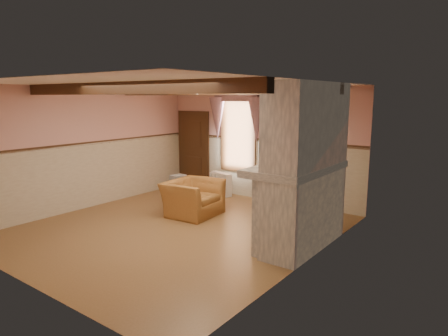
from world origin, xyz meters
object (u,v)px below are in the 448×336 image
Objects in this scene: radiator at (221,184)px; mantel_clock at (316,154)px; bowl at (300,161)px; oil_lamp at (308,154)px; armchair at (193,198)px; side_table at (178,195)px.

radiator is 2.92× the size of mantel_clock.
oil_lamp is at bearing 90.00° from bowl.
oil_lamp is at bearing -11.16° from radiator.
mantel_clock is (0.00, 0.68, 0.06)m from bowl.
bowl is 0.35m from oil_lamp.
bowl reaches higher than armchair.
armchair is 2.87m from oil_lamp.
radiator is 3.66m from mantel_clock.
side_table is 1.58× the size of bowl.
mantel_clock is at bearing 3.17° from side_table.
side_table is at bearing -176.83° from mantel_clock.
bowl is at bearing -8.35° from side_table.
side_table is at bearing 177.28° from oil_lamp.
oil_lamp reaches higher than armchair.
armchair is 4.16× the size of oil_lamp.
radiator is 2.02× the size of bowl.
oil_lamp is (2.61, 0.17, 1.18)m from armchair.
mantel_clock is 0.86× the size of oil_lamp.
radiator reaches higher than side_table.
armchair is 2.90m from mantel_clock.
oil_lamp reaches higher than radiator.
side_table is 3.61m from oil_lamp.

